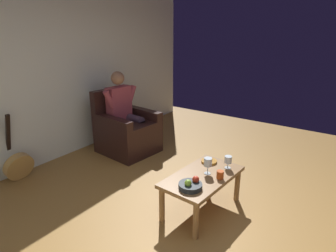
{
  "coord_description": "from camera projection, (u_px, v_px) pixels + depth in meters",
  "views": [
    {
      "loc": [
        2.42,
        1.0,
        1.94
      ],
      "look_at": [
        -0.47,
        -1.02,
        0.73
      ],
      "focal_mm": 31.16,
      "sensor_mm": 36.0,
      "label": 1
    }
  ],
  "objects": [
    {
      "name": "ground_plane",
      "position": [
        222.0,
        222.0,
        3.04
      ],
      "size": [
        7.13,
        7.13,
        0.0
      ],
      "primitive_type": "plane",
      "color": "olive"
    },
    {
      "name": "wall_back",
      "position": [
        47.0,
        75.0,
        4.15
      ],
      "size": [
        6.34,
        0.06,
        2.56
      ],
      "primitive_type": "cube",
      "color": "silver",
      "rests_on": "ground"
    },
    {
      "name": "armchair",
      "position": [
        126.0,
        131.0,
        4.69
      ],
      "size": [
        0.84,
        0.9,
        1.0
      ],
      "rotation": [
        0.0,
        0.0,
        -0.1
      ],
      "color": "black",
      "rests_on": "ground"
    },
    {
      "name": "person_seated",
      "position": [
        124.0,
        109.0,
        4.6
      ],
      "size": [
        0.66,
        0.57,
        1.28
      ],
      "rotation": [
        0.0,
        0.0,
        -0.1
      ],
      "color": "#923942",
      "rests_on": "ground"
    },
    {
      "name": "coffee_table",
      "position": [
        202.0,
        181.0,
        3.14
      ],
      "size": [
        0.99,
        0.6,
        0.43
      ],
      "rotation": [
        0.0,
        0.0,
        -0.08
      ],
      "color": "brown",
      "rests_on": "ground"
    },
    {
      "name": "guitar",
      "position": [
        18.0,
        164.0,
        3.83
      ],
      "size": [
        0.38,
        0.35,
        1.03
      ],
      "color": "#B58845",
      "rests_on": "ground"
    },
    {
      "name": "wine_glass_near",
      "position": [
        228.0,
        160.0,
        3.24
      ],
      "size": [
        0.08,
        0.08,
        0.15
      ],
      "color": "silver",
      "rests_on": "coffee_table"
    },
    {
      "name": "wine_glass_far",
      "position": [
        208.0,
        163.0,
        3.11
      ],
      "size": [
        0.09,
        0.09,
        0.18
      ],
      "color": "silver",
      "rests_on": "coffee_table"
    },
    {
      "name": "fruit_bowl",
      "position": [
        191.0,
        185.0,
        2.85
      ],
      "size": [
        0.23,
        0.23,
        0.11
      ],
      "color": "#202529",
      "rests_on": "coffee_table"
    },
    {
      "name": "decorative_dish",
      "position": [
        209.0,
        161.0,
        3.41
      ],
      "size": [
        0.18,
        0.18,
        0.02
      ],
      "primitive_type": "cylinder",
      "color": "#AB6D1F",
      "rests_on": "coffee_table"
    },
    {
      "name": "candle_jar",
      "position": [
        220.0,
        175.0,
        3.03
      ],
      "size": [
        0.08,
        0.08,
        0.09
      ],
      "primitive_type": "cylinder",
      "color": "#B74416",
      "rests_on": "coffee_table"
    }
  ]
}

